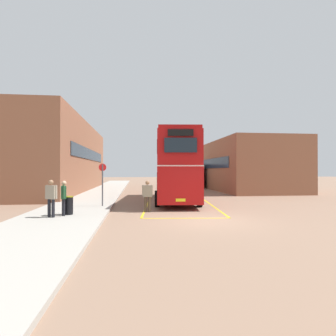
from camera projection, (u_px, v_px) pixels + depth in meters
name	position (u px, v px, depth m)	size (l,w,h in m)	color
ground_plane	(169.00, 194.00, 26.52)	(135.60, 135.60, 0.00)	#846651
sidewalk_left	(103.00, 192.00, 28.17)	(4.00, 57.60, 0.14)	#A39E93
brick_building_left	(63.00, 158.00, 29.69)	(5.64, 23.66, 7.19)	brown
depot_building_right	(244.00, 166.00, 31.92)	(7.61, 15.43, 5.51)	brown
double_decker_bus	(176.00, 167.00, 20.24)	(3.60, 10.84, 4.75)	black
single_deck_bus	(187.00, 175.00, 38.29)	(2.78, 9.98, 3.02)	black
pedestrian_boarding	(147.00, 194.00, 14.76)	(0.57, 0.25, 1.69)	#473828
pedestrian_waiting_near	(64.00, 196.00, 12.77)	(0.34, 0.53, 1.61)	black
pedestrian_waiting_far	(51.00, 196.00, 12.30)	(0.52, 0.39, 1.67)	black
litter_bin	(69.00, 205.00, 13.09)	(0.43, 0.43, 0.86)	black
bus_stop_sign	(102.00, 180.00, 16.25)	(0.44, 0.11, 2.50)	#4C4C51
bay_marking_yellow	(179.00, 204.00, 18.25)	(5.43, 13.03, 0.01)	gold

